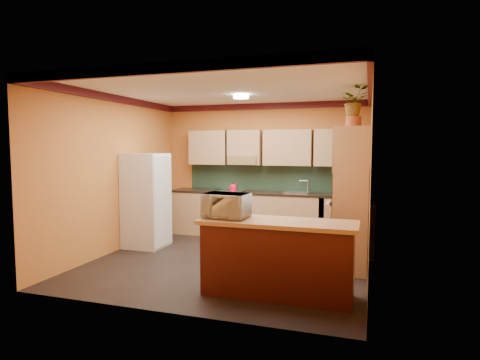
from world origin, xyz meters
name	(u,v)px	position (x,y,z in m)	size (l,w,h in m)	color
room_shell	(236,130)	(0.02, 0.28, 2.09)	(4.24, 4.24, 2.72)	black
base_cabinets_back	(259,215)	(-0.01, 1.80, 0.44)	(3.65, 0.60, 0.88)	tan
countertop_back	(259,193)	(-0.01, 1.80, 0.90)	(3.65, 0.62, 0.04)	black
stove	(229,213)	(-0.64, 1.80, 0.46)	(0.58, 0.58, 0.91)	black
kettle	(233,187)	(-0.54, 1.75, 1.00)	(0.17, 0.17, 0.18)	red
sink	(297,192)	(0.76, 1.80, 0.94)	(0.48, 0.40, 0.03)	silver
base_cabinets_right	(350,229)	(1.80, 0.99, 0.44)	(0.60, 0.80, 0.88)	tan
countertop_right	(350,202)	(1.80, 0.99, 0.90)	(0.62, 0.80, 0.04)	black
fridge	(146,200)	(-1.75, 0.42, 0.85)	(0.68, 0.66, 1.70)	white
pantry	(352,199)	(1.85, 0.19, 1.05)	(0.48, 0.90, 2.10)	tan
fern_pot	(354,122)	(1.85, 0.24, 2.18)	(0.22, 0.22, 0.16)	brown
fern	(354,102)	(1.85, 0.24, 2.48)	(0.39, 0.34, 0.43)	tan
breakfast_bar	(277,260)	(1.05, -1.23, 0.44)	(1.80, 0.55, 0.88)	#481810
bar_top	(277,223)	(1.05, -1.23, 0.91)	(1.90, 0.65, 0.05)	tan
microwave	(226,205)	(0.39, -1.23, 1.08)	(0.55, 0.38, 0.31)	white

